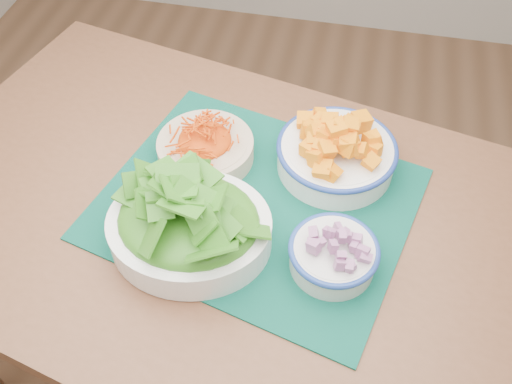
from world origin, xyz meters
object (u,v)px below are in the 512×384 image
at_px(table, 210,235).
at_px(carrot_bowl, 205,144).
at_px(placemat, 256,203).
at_px(onion_bowl, 334,252).
at_px(lettuce_bowl, 188,220).
at_px(squash_bowl, 337,147).

xyz_separation_m(table, carrot_bowl, (-0.03, 0.11, 0.14)).
bearing_deg(table, carrot_bowl, 117.98).
bearing_deg(placemat, onion_bowl, -20.91).
relative_size(table, lettuce_bowl, 4.33).
relative_size(carrot_bowl, squash_bowl, 0.77).
relative_size(squash_bowl, lettuce_bowl, 0.82).
relative_size(table, squash_bowl, 5.25).
height_order(carrot_bowl, lettuce_bowl, lettuce_bowl).
bearing_deg(carrot_bowl, table, -74.92).
distance_m(placemat, squash_bowl, 0.19).
relative_size(table, carrot_bowl, 6.83).
bearing_deg(table, placemat, 25.28).
xyz_separation_m(placemat, onion_bowl, (0.16, -0.11, 0.04)).
relative_size(placemat, onion_bowl, 3.43).
bearing_deg(onion_bowl, lettuce_bowl, -179.18).
distance_m(table, lettuce_bowl, 0.19).
bearing_deg(lettuce_bowl, carrot_bowl, 92.11).
xyz_separation_m(placemat, squash_bowl, (0.13, 0.12, 0.06)).
xyz_separation_m(placemat, lettuce_bowl, (-0.09, -0.11, 0.07)).
xyz_separation_m(squash_bowl, lettuce_bowl, (-0.23, -0.23, 0.01)).
xyz_separation_m(lettuce_bowl, onion_bowl, (0.25, 0.00, -0.02)).
distance_m(table, onion_bowl, 0.30).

